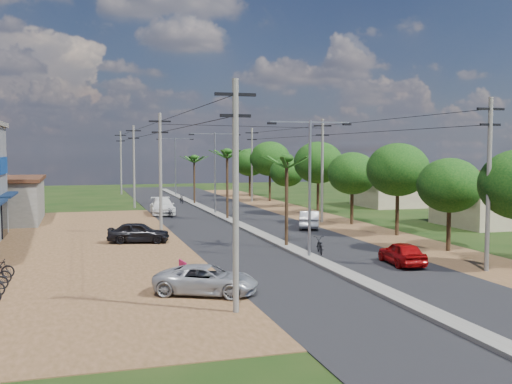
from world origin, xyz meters
TOP-DOWN VIEW (x-y plane):
  - ground at (0.00, 0.00)m, footprint 160.00×160.00m
  - road at (0.00, 15.00)m, footprint 12.00×110.00m
  - median at (0.00, 18.00)m, footprint 1.00×90.00m
  - dirt_lot_west at (-15.00, 8.00)m, footprint 18.00×46.00m
  - dirt_shoulder_east at (8.50, 15.00)m, footprint 5.00×90.00m
  - house_east_near at (20.00, 10.00)m, footprint 7.60×7.50m
  - house_east_far at (21.00, 28.00)m, footprint 7.60×7.50m
  - tree_east_b at (9.30, 0.00)m, footprint 4.00×4.00m
  - tree_east_c at (9.70, 7.00)m, footprint 4.60×4.60m
  - tree_east_d at (9.40, 14.00)m, footprint 4.20×4.20m
  - tree_east_e at (9.60, 22.00)m, footprint 4.80×4.80m
  - tree_east_f at (9.20, 30.00)m, footprint 3.80×3.80m
  - tree_east_g at (9.80, 38.00)m, footprint 5.00×5.00m
  - tree_east_h at (9.50, 46.00)m, footprint 4.40×4.40m
  - palm_median_near at (0.00, 4.00)m, footprint 2.00×2.00m
  - palm_median_mid at (0.00, 20.00)m, footprint 2.00×2.00m
  - palm_median_far at (0.00, 36.00)m, footprint 2.00×2.00m
  - streetlight_near at (0.00, 0.00)m, footprint 5.10×0.18m
  - streetlight_mid at (0.00, 25.00)m, footprint 5.10×0.18m
  - streetlight_far at (0.00, 50.00)m, footprint 5.10×0.18m
  - utility_pole_w_a at (-7.00, -10.00)m, footprint 1.60×0.24m
  - utility_pole_w_b at (-7.00, 12.00)m, footprint 1.60×0.24m
  - utility_pole_w_c at (-7.00, 34.00)m, footprint 1.60×0.24m
  - utility_pole_w_d at (-7.00, 55.00)m, footprint 1.60×0.24m
  - utility_pole_e_a at (7.50, -6.00)m, footprint 1.60×0.24m
  - utility_pole_e_b at (7.50, 16.00)m, footprint 1.60×0.24m
  - utility_pole_e_c at (7.50, 38.00)m, footprint 1.60×0.24m
  - car_red_near at (4.11, -3.31)m, footprint 1.89×3.91m
  - car_silver_mid at (5.00, 12.56)m, footprint 3.05×4.49m
  - car_white_far at (-5.00, 26.26)m, footprint 2.48×5.53m
  - car_parked_silver at (-7.50, -6.83)m, footprint 4.98×3.86m
  - car_parked_dark at (-8.94, 8.76)m, footprint 4.39×2.56m
  - moto_rider_east at (1.20, 1.34)m, footprint 1.10×1.96m
  - moto_rider_west_a at (-4.68, 23.21)m, footprint 0.79×1.78m
  - moto_rider_west_b at (-1.20, 37.83)m, footprint 0.55×1.75m
  - roadside_sign at (-8.00, -3.59)m, footprint 0.19×1.13m

SIDE VIEW (x-z plane):
  - ground at x=0.00m, z-range 0.00..0.00m
  - dirt_shoulder_east at x=8.50m, z-range 0.00..0.03m
  - dirt_lot_west at x=-15.00m, z-range 0.00..0.04m
  - road at x=0.00m, z-range 0.00..0.04m
  - median at x=0.00m, z-range 0.00..0.18m
  - moto_rider_west_a at x=-4.68m, z-range 0.00..0.91m
  - roadside_sign at x=-8.00m, z-range 0.00..0.94m
  - moto_rider_east at x=1.20m, z-range 0.00..0.98m
  - moto_rider_west_b at x=-1.20m, z-range 0.00..1.04m
  - car_parked_silver at x=-7.50m, z-range 0.00..1.26m
  - car_red_near at x=4.11m, z-range 0.00..1.29m
  - car_silver_mid at x=5.00m, z-range 0.00..1.40m
  - car_parked_dark at x=-8.94m, z-range 0.00..1.40m
  - car_white_far at x=-5.00m, z-range 0.00..1.58m
  - house_east_near at x=20.00m, z-range 0.09..4.69m
  - house_east_far at x=21.00m, z-range 0.09..4.69m
  - tree_east_f at x=9.20m, z-range 1.13..6.64m
  - tree_east_b at x=9.30m, z-range 1.20..7.03m
  - tree_east_d at x=9.40m, z-range 1.27..7.41m
  - tree_east_h at x=9.50m, z-range 1.38..7.90m
  - utility_pole_w_a at x=-7.00m, z-range 0.26..9.26m
  - utility_pole_w_b at x=-7.00m, z-range 0.26..9.26m
  - utility_pole_w_c at x=-7.00m, z-range 0.26..9.26m
  - utility_pole_w_d at x=-7.00m, z-range 0.26..9.26m
  - utility_pole_e_a at x=7.50m, z-range 0.26..9.26m
  - utility_pole_e_b at x=7.50m, z-range 0.26..9.26m
  - utility_pole_e_c at x=7.50m, z-range 0.26..9.26m
  - streetlight_near at x=0.00m, z-range 0.79..8.79m
  - streetlight_mid at x=0.00m, z-range 0.79..8.79m
  - streetlight_far at x=0.00m, z-range 0.79..8.79m
  - tree_east_c at x=9.70m, z-range 1.45..8.28m
  - tree_east_e at x=9.60m, z-range 1.52..8.66m
  - tree_east_g at x=9.80m, z-range 1.55..8.93m
  - palm_median_far at x=0.00m, z-range 2.34..8.19m
  - palm_median_near at x=0.00m, z-range 2.46..8.61m
  - palm_median_mid at x=0.00m, z-range 2.62..9.17m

